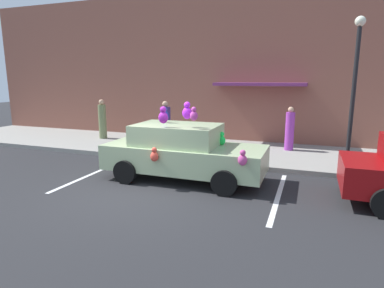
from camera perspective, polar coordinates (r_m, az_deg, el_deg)
The scene contains 11 objects.
ground_plane at distance 8.26m, azimuth -9.85°, elevation -8.45°, with size 60.00×60.00×0.00m, color #262628.
sidewalk at distance 12.64m, azimuth 1.49°, elevation -0.93°, with size 24.00×4.00×0.15m, color gray.
storefront_building at distance 14.39m, azimuth 4.45°, elevation 13.06°, with size 24.00×1.25×6.40m.
parking_stripe_front at distance 8.20m, azimuth 14.88°, elevation -8.79°, with size 0.12×3.60×0.01m, color silver.
parking_stripe_rear at distance 10.13m, azimuth -17.05°, elevation -5.00°, with size 0.12×3.60×0.01m, color silver.
plush_covered_car at distance 8.99m, azimuth -1.69°, elevation -1.30°, with size 4.41×2.01×2.20m.
teddy_bear_on_sidewalk at distance 10.86m, azimuth 2.75°, elevation -0.82°, with size 0.37×0.31×0.71m.
street_lamp_post at distance 10.25m, azimuth 26.60°, elevation 10.00°, with size 0.28×0.28×4.28m.
pedestrian_near_shopfront at distance 14.96m, azimuth -15.42°, elevation 4.03°, with size 0.34×0.34×1.72m.
pedestrian_walking_past at distance 12.57m, azimuth 16.74°, elevation 2.35°, with size 0.32×0.32×1.61m.
pedestrian_by_lamp at distance 12.84m, azimuth -4.66°, elevation 3.25°, with size 0.40×0.40×1.77m.
Camera 1 is at (3.95, -6.69, 2.79)m, focal length 30.44 mm.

